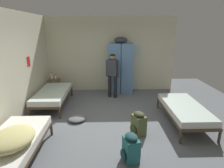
# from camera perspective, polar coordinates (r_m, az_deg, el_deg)

# --- Properties ---
(ground_plane) EXTENTS (8.54, 8.54, 0.00)m
(ground_plane) POSITION_cam_1_polar(r_m,az_deg,el_deg) (5.10, 0.09, -11.15)
(ground_plane) COLOR slate
(room_backdrop) EXTENTS (4.90, 5.40, 2.80)m
(room_backdrop) POSITION_cam_1_polar(r_m,az_deg,el_deg) (5.99, -12.50, 6.84)
(room_backdrop) COLOR beige
(room_backdrop) RESTS_ON ground_plane
(locker_bank) EXTENTS (0.90, 0.55, 2.07)m
(locker_bank) POSITION_cam_1_polar(r_m,az_deg,el_deg) (7.06, 2.55, 5.08)
(locker_bank) COLOR #5B84B2
(locker_bank) RESTS_ON ground_plane
(shelf_unit) EXTENTS (0.38, 0.30, 0.57)m
(shelf_unit) POSITION_cam_1_polar(r_m,az_deg,el_deg) (7.35, -16.99, -0.21)
(shelf_unit) COLOR brown
(shelf_unit) RESTS_ON ground_plane
(bed_right) EXTENTS (0.90, 1.90, 0.49)m
(bed_right) POSITION_cam_1_polar(r_m,az_deg,el_deg) (5.21, 20.98, -7.09)
(bed_right) COLOR #473828
(bed_right) RESTS_ON ground_plane
(bed_left_rear) EXTENTS (0.90, 1.90, 0.49)m
(bed_left_rear) POSITION_cam_1_polar(r_m,az_deg,el_deg) (6.21, -17.47, -2.93)
(bed_left_rear) COLOR #473828
(bed_left_rear) RESTS_ON ground_plane
(bed_left_front) EXTENTS (0.90, 1.90, 0.49)m
(bed_left_front) POSITION_cam_1_polar(r_m,az_deg,el_deg) (3.96, -27.97, -15.79)
(bed_left_front) COLOR #473828
(bed_left_front) RESTS_ON ground_plane
(bedding_heap) EXTENTS (0.69, 0.87, 0.24)m
(bedding_heap) POSITION_cam_1_polar(r_m,az_deg,el_deg) (3.66, -27.86, -14.29)
(bedding_heap) COLOR #D1C67F
(bedding_heap) RESTS_ON bed_left_front
(person_traveler) EXTENTS (0.46, 0.31, 1.54)m
(person_traveler) POSITION_cam_1_polar(r_m,az_deg,el_deg) (6.50, 0.18, 3.74)
(person_traveler) COLOR black
(person_traveler) RESTS_ON ground_plane
(water_bottle) EXTENTS (0.07, 0.07, 0.24)m
(water_bottle) POSITION_cam_1_polar(r_m,az_deg,el_deg) (7.30, -17.77, 2.34)
(water_bottle) COLOR white
(water_bottle) RESTS_ON shelf_unit
(lotion_bottle) EXTENTS (0.05, 0.05, 0.17)m
(lotion_bottle) POSITION_cam_1_polar(r_m,az_deg,el_deg) (7.21, -16.73, 1.99)
(lotion_bottle) COLOR white
(lotion_bottle) RESTS_ON shelf_unit
(backpack_olive) EXTENTS (0.40, 0.39, 0.55)m
(backpack_olive) POSITION_cam_1_polar(r_m,az_deg,el_deg) (4.47, 7.96, -11.80)
(backpack_olive) COLOR #566038
(backpack_olive) RESTS_ON ground_plane
(backpack_teal) EXTENTS (0.38, 0.37, 0.55)m
(backpack_teal) POSITION_cam_1_polar(r_m,az_deg,el_deg) (3.66, 5.59, -18.79)
(backpack_teal) COLOR #23666B
(backpack_teal) RESTS_ON ground_plane
(clothes_pile_grey) EXTENTS (0.47, 0.48, 0.11)m
(clothes_pile_grey) POSITION_cam_1_polar(r_m,az_deg,el_deg) (5.21, -10.55, -10.15)
(clothes_pile_grey) COLOR slate
(clothes_pile_grey) RESTS_ON ground_plane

